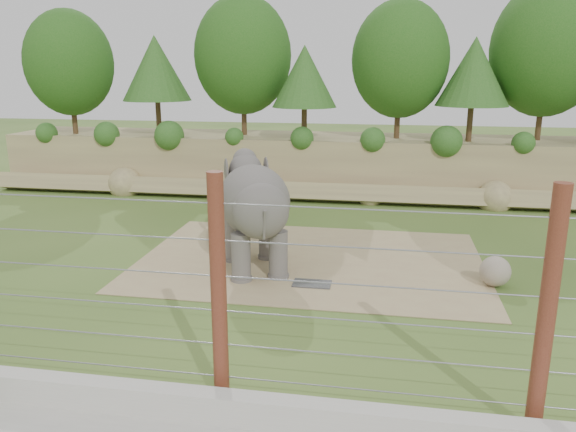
# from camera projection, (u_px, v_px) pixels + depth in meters

# --- Properties ---
(ground) EXTENTS (90.00, 90.00, 0.00)m
(ground) POSITION_uv_depth(u_px,v_px,m) (274.00, 299.00, 13.87)
(ground) COLOR #3D5B22
(ground) RESTS_ON ground
(back_embankment) EXTENTS (30.00, 5.52, 8.77)m
(back_embankment) POSITION_uv_depth(u_px,v_px,m) (343.00, 104.00, 24.82)
(back_embankment) COLOR #877454
(back_embankment) RESTS_ON ground
(dirt_patch) EXTENTS (10.00, 7.00, 0.02)m
(dirt_patch) POSITION_uv_depth(u_px,v_px,m) (310.00, 260.00, 16.64)
(dirt_patch) COLOR tan
(dirt_patch) RESTS_ON ground
(drain_grate) EXTENTS (1.00, 0.60, 0.03)m
(drain_grate) POSITION_uv_depth(u_px,v_px,m) (312.00, 284.00, 14.75)
(drain_grate) COLOR #262628
(drain_grate) RESTS_ON dirt_patch
(elephant) EXTENTS (2.98, 4.18, 3.11)m
(elephant) POSITION_uv_depth(u_px,v_px,m) (254.00, 216.00, 15.53)
(elephant) COLOR #5A5550
(elephant) RESTS_ON ground
(stone_ball) EXTENTS (0.80, 0.80, 0.80)m
(stone_ball) POSITION_uv_depth(u_px,v_px,m) (495.00, 271.00, 14.55)
(stone_ball) COLOR gray
(stone_ball) RESTS_ON dirt_patch
(retaining_wall) EXTENTS (26.00, 0.35, 0.50)m
(retaining_wall) POSITION_uv_depth(u_px,v_px,m) (213.00, 406.00, 9.04)
(retaining_wall) COLOR #BCB7AE
(retaining_wall) RESTS_ON ground
(barrier_fence) EXTENTS (20.26, 0.26, 4.00)m
(barrier_fence) POSITION_uv_depth(u_px,v_px,m) (219.00, 293.00, 9.07)
(barrier_fence) COLOR #5F2517
(barrier_fence) RESTS_ON ground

